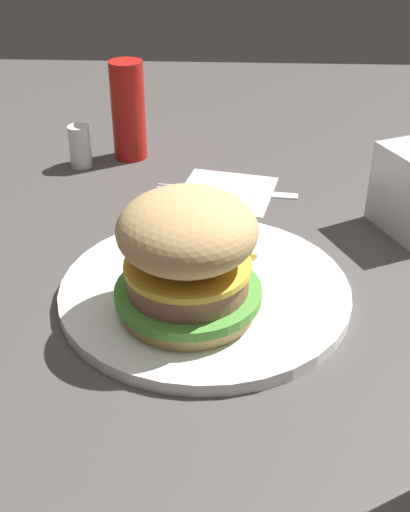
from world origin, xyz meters
TOP-DOWN VIEW (x-y plane):
  - ground_plane at (0.00, 0.00)m, footprint 1.60×1.60m
  - plate at (-0.00, 0.01)m, footprint 0.27×0.27m
  - sandwich at (0.04, -0.01)m, footprint 0.13×0.13m
  - fries_pile at (-0.06, 0.02)m, footprint 0.12×0.07m
  - napkin at (-0.22, 0.02)m, footprint 0.13×0.13m
  - fork at (-0.22, 0.02)m, footprint 0.03×0.17m
  - ketchup_bottle at (-0.32, -0.11)m, footprint 0.04×0.04m
  - salt_shaker at (-0.29, -0.17)m, footprint 0.03×0.03m

SIDE VIEW (x-z plane):
  - ground_plane at x=0.00m, z-range 0.00..0.00m
  - napkin at x=-0.22m, z-range 0.00..0.00m
  - fork at x=-0.22m, z-range 0.00..0.01m
  - plate at x=0.00m, z-range 0.00..0.01m
  - fries_pile at x=-0.06m, z-range 0.01..0.02m
  - salt_shaker at x=-0.29m, z-range 0.00..0.06m
  - ketchup_bottle at x=-0.32m, z-range 0.00..0.13m
  - sandwich at x=0.04m, z-range 0.01..0.12m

